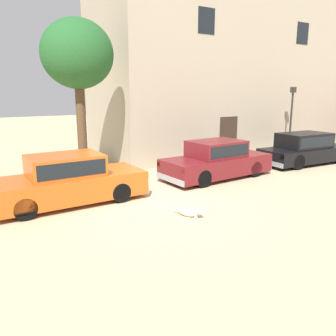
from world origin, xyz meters
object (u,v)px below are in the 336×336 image
parked_sedan_nearest (67,180)px  stray_dog_spotted (190,212)px  parked_sedan_third (305,148)px  parked_sedan_second (217,160)px  acacia_tree_left (78,56)px  street_lamp (291,112)px

parked_sedan_nearest → stray_dog_spotted: parked_sedan_nearest is taller
parked_sedan_third → parked_sedan_second: bearing=-177.5°
parked_sedan_third → stray_dog_spotted: (-8.52, -2.93, -0.59)m
parked_sedan_nearest → acacia_tree_left: size_ratio=0.80×
parked_sedan_third → street_lamp: 2.65m
parked_sedan_nearest → parked_sedan_third: 11.02m
acacia_tree_left → parked_sedan_second: bearing=-31.0°
parked_sedan_nearest → street_lamp: (12.11, 1.93, 1.55)m
street_lamp → stray_dog_spotted: bearing=-153.6°
parked_sedan_nearest → parked_sedan_third: (11.02, 0.09, -0.01)m
parked_sedan_second → stray_dog_spotted: 4.49m
acacia_tree_left → street_lamp: bearing=-4.7°
parked_sedan_second → parked_sedan_third: (5.22, -0.06, 0.00)m
stray_dog_spotted → acacia_tree_left: acacia_tree_left is taller
parked_sedan_nearest → stray_dog_spotted: 3.83m
parked_sedan_nearest → street_lamp: 12.36m
street_lamp → acacia_tree_left: size_ratio=0.60×
parked_sedan_third → stray_dog_spotted: size_ratio=5.49×
parked_sedan_third → acacia_tree_left: bearing=167.4°
parked_sedan_second → street_lamp: size_ratio=1.33×
parked_sedan_second → street_lamp: 6.74m
acacia_tree_left → stray_dog_spotted: bearing=-78.7°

